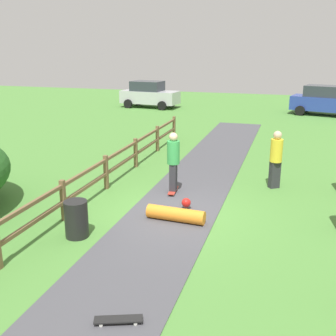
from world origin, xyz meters
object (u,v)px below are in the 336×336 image
Objects in this scene: skater_riding at (173,159)px; bystander_yellow at (276,157)px; trash_bin at (76,219)px; skater_fallen at (177,213)px; parked_car_blue at (324,101)px; parked_car_silver at (149,94)px; skateboard_loose at (118,319)px.

skater_riding reaches higher than bystander_yellow.
trash_bin reaches higher than skater_fallen.
parked_car_blue is (4.58, 19.15, 0.76)m from skater_fallen.
skater_riding reaches higher than trash_bin.
parked_car_silver is at bearing 111.51° from skater_fallen.
parked_car_blue is at bearing 72.35° from trash_bin.
skater_riding is at bearing 69.22° from trash_bin.
skater_fallen reaches higher than skateboard_loose.
trash_bin is 0.21× the size of parked_car_silver.
trash_bin is at bearing -75.09° from parked_car_silver.
skateboard_loose is (0.90, -6.27, -1.00)m from skater_riding.
skater_fallen is at bearing -71.25° from skater_riding.
parked_car_blue is (4.35, 23.45, 0.87)m from skateboard_loose.
parked_car_blue is at bearing 73.01° from skater_riding.
parked_car_blue and parked_car_silver have the same top height.
bystander_yellow is 15.91m from parked_car_blue.
bystander_yellow is at bearing 56.16° from skater_fallen.
parked_car_blue is at bearing 0.03° from parked_car_silver.
skater_riding is 2.26m from skater_fallen.
parked_car_blue reaches higher than skater_riding.
trash_bin is at bearing 129.82° from skateboard_loose.
parked_car_blue is at bearing 81.72° from bystander_yellow.
bystander_yellow is at bearing 26.00° from skater_riding.
trash_bin is 2.59m from skater_fallen.
bystander_yellow is at bearing 75.06° from skateboard_loose.
skater_fallen is 20.59m from parked_car_silver.
skater_fallen is 4.31m from skateboard_loose.
bystander_yellow reaches higher than skateboard_loose.
skater_riding is 0.42× the size of parked_car_blue.
skateboard_loose is at bearing -71.65° from parked_car_silver.
skater_fallen is at bearing -68.49° from parked_car_silver.
parked_car_silver reaches higher than skateboard_loose.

